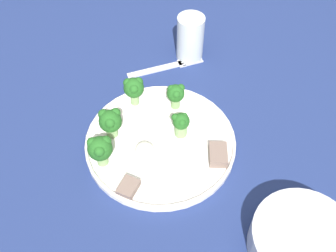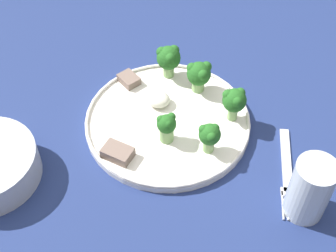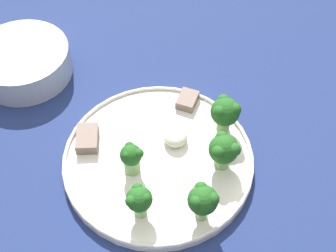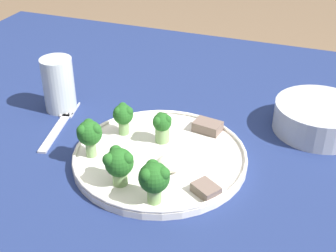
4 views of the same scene
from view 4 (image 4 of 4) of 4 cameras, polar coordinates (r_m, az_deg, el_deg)
table at (r=0.88m, az=-2.35°, el=-7.17°), size 1.32×1.11×0.78m
dinner_plate at (r=0.77m, az=-0.99°, el=-3.76°), size 0.29×0.29×0.02m
fork at (r=0.89m, az=-13.10°, el=0.01°), size 0.06×0.18×0.00m
cream_bowl at (r=0.89m, az=17.94°, el=0.92°), size 0.16×0.16×0.05m
drinking_glass at (r=0.93m, az=-13.15°, el=4.62°), size 0.06×0.06×0.11m
broccoli_floret_near_rim_left at (r=0.79m, az=-0.79°, el=0.06°), size 0.03×0.03×0.05m
broccoli_floret_center_left at (r=0.81m, az=-5.44°, el=1.37°), size 0.04×0.04×0.06m
broccoli_floret_back_left at (r=0.65m, az=-1.71°, el=-6.35°), size 0.05×0.04×0.06m
broccoli_floret_front_left at (r=0.69m, az=-5.98°, el=-4.50°), size 0.04×0.04×0.06m
broccoli_floret_center_back at (r=0.76m, az=-9.55°, el=-0.89°), size 0.04×0.04×0.06m
meat_slice_front_slice at (r=0.83m, az=4.85°, el=-0.06°), size 0.05×0.04×0.02m
meat_slice_middle_slice at (r=0.69m, az=4.64°, el=-7.72°), size 0.05×0.05×0.01m
sauce_dollop at (r=0.73m, az=0.14°, el=-4.63°), size 0.04×0.04×0.02m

